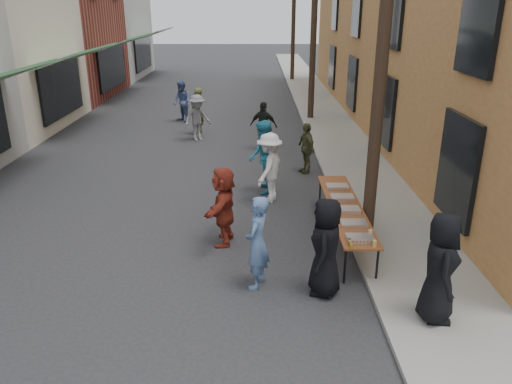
{
  "coord_description": "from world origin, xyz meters",
  "views": [
    {
      "loc": [
        1.91,
        -6.75,
        4.77
      ],
      "look_at": [
        1.9,
        2.45,
        1.3
      ],
      "focal_mm": 35.0,
      "sensor_mm": 36.0,
      "label": 1
    }
  ],
  "objects_px": {
    "utility_pole_far": "(294,9)",
    "server": "(440,268)",
    "utility_pole_near": "(385,20)",
    "guest_front_a": "(326,247)",
    "guest_front_c": "(263,157)",
    "utility_pole_mid": "(314,11)",
    "serving_table": "(345,208)",
    "catering_tray_sausage": "(360,238)"
  },
  "relations": [
    {
      "from": "utility_pole_far",
      "to": "server",
      "type": "relative_size",
      "value": 5.01
    },
    {
      "from": "utility_pole_near",
      "to": "guest_front_a",
      "type": "distance_m",
      "value": 4.36
    },
    {
      "from": "guest_front_a",
      "to": "guest_front_c",
      "type": "relative_size",
      "value": 0.9
    },
    {
      "from": "utility_pole_mid",
      "to": "guest_front_c",
      "type": "xyz_separation_m",
      "value": [
        -2.22,
        -9.08,
        -3.52
      ]
    },
    {
      "from": "serving_table",
      "to": "server",
      "type": "distance_m",
      "value": 3.24
    },
    {
      "from": "guest_front_a",
      "to": "guest_front_c",
      "type": "xyz_separation_m",
      "value": [
        -1.02,
        5.03,
        0.1
      ]
    },
    {
      "from": "utility_pole_near",
      "to": "utility_pole_mid",
      "type": "relative_size",
      "value": 1.0
    },
    {
      "from": "guest_front_c",
      "to": "utility_pole_far",
      "type": "bearing_deg",
      "value": 171.55
    },
    {
      "from": "catering_tray_sausage",
      "to": "guest_front_a",
      "type": "relative_size",
      "value": 0.28
    },
    {
      "from": "utility_pole_near",
      "to": "guest_front_c",
      "type": "xyz_separation_m",
      "value": [
        -2.22,
        2.92,
        -3.52
      ]
    },
    {
      "from": "server",
      "to": "serving_table",
      "type": "bearing_deg",
      "value": 25.42
    },
    {
      "from": "utility_pole_mid",
      "to": "catering_tray_sausage",
      "type": "distance_m",
      "value": 14.09
    },
    {
      "from": "serving_table",
      "to": "utility_pole_far",
      "type": "bearing_deg",
      "value": 88.8
    },
    {
      "from": "utility_pole_near",
      "to": "utility_pole_far",
      "type": "height_order",
      "value": "same"
    },
    {
      "from": "serving_table",
      "to": "guest_front_c",
      "type": "relative_size",
      "value": 2.05
    },
    {
      "from": "utility_pole_far",
      "to": "catering_tray_sausage",
      "type": "height_order",
      "value": "utility_pole_far"
    },
    {
      "from": "catering_tray_sausage",
      "to": "guest_front_c",
      "type": "height_order",
      "value": "guest_front_c"
    },
    {
      "from": "utility_pole_near",
      "to": "catering_tray_sausage",
      "type": "relative_size",
      "value": 18.0
    },
    {
      "from": "serving_table",
      "to": "guest_front_a",
      "type": "xyz_separation_m",
      "value": [
        -0.7,
        -2.17,
        0.17
      ]
    },
    {
      "from": "utility_pole_mid",
      "to": "utility_pole_far",
      "type": "bearing_deg",
      "value": 90.0
    },
    {
      "from": "utility_pole_mid",
      "to": "utility_pole_far",
      "type": "height_order",
      "value": "same"
    },
    {
      "from": "utility_pole_near",
      "to": "server",
      "type": "height_order",
      "value": "utility_pole_near"
    },
    {
      "from": "utility_pole_near",
      "to": "utility_pole_far",
      "type": "distance_m",
      "value": 24.0
    },
    {
      "from": "guest_front_c",
      "to": "utility_pole_mid",
      "type": "bearing_deg",
      "value": 163.83
    },
    {
      "from": "catering_tray_sausage",
      "to": "server",
      "type": "bearing_deg",
      "value": -57.32
    },
    {
      "from": "utility_pole_near",
      "to": "guest_front_a",
      "type": "height_order",
      "value": "utility_pole_near"
    },
    {
      "from": "guest_front_a",
      "to": "guest_front_c",
      "type": "height_order",
      "value": "guest_front_c"
    },
    {
      "from": "utility_pole_far",
      "to": "serving_table",
      "type": "xyz_separation_m",
      "value": [
        -0.5,
        -23.94,
        -3.79
      ]
    },
    {
      "from": "utility_pole_mid",
      "to": "utility_pole_far",
      "type": "relative_size",
      "value": 1.0
    },
    {
      "from": "utility_pole_far",
      "to": "guest_front_a",
      "type": "height_order",
      "value": "utility_pole_far"
    },
    {
      "from": "utility_pole_mid",
      "to": "serving_table",
      "type": "height_order",
      "value": "utility_pole_mid"
    },
    {
      "from": "serving_table",
      "to": "guest_front_c",
      "type": "height_order",
      "value": "guest_front_c"
    },
    {
      "from": "server",
      "to": "guest_front_c",
      "type": "bearing_deg",
      "value": 32.73
    },
    {
      "from": "guest_front_c",
      "to": "catering_tray_sausage",
      "type": "bearing_deg",
      "value": 18.41
    },
    {
      "from": "catering_tray_sausage",
      "to": "server",
      "type": "height_order",
      "value": "server"
    },
    {
      "from": "guest_front_a",
      "to": "utility_pole_near",
      "type": "bearing_deg",
      "value": 164.64
    },
    {
      "from": "utility_pole_near",
      "to": "serving_table",
      "type": "height_order",
      "value": "utility_pole_near"
    },
    {
      "from": "utility_pole_mid",
      "to": "catering_tray_sausage",
      "type": "height_order",
      "value": "utility_pole_mid"
    },
    {
      "from": "serving_table",
      "to": "guest_front_a",
      "type": "distance_m",
      "value": 2.29
    },
    {
      "from": "utility_pole_mid",
      "to": "guest_front_c",
      "type": "relative_size",
      "value": 4.6
    },
    {
      "from": "catering_tray_sausage",
      "to": "guest_front_c",
      "type": "distance_m",
      "value": 4.82
    },
    {
      "from": "server",
      "to": "guest_front_a",
      "type": "bearing_deg",
      "value": 69.34
    }
  ]
}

